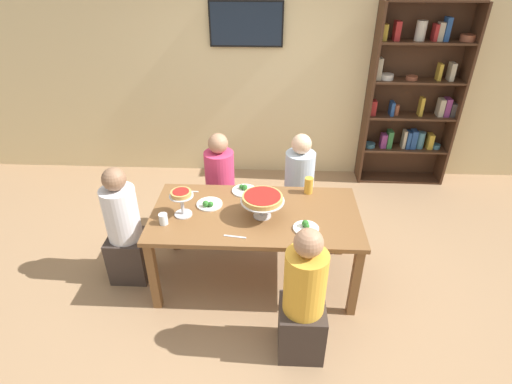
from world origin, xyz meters
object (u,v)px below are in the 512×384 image
at_px(television, 246,24).
at_px(personal_pizza_stand, 182,198).
at_px(cutlery_knife_near, 189,191).
at_px(dining_table, 255,221).
at_px(diner_head_west, 125,233).
at_px(salad_plate_far_diner, 209,204).
at_px(cutlery_fork_near, 235,237).
at_px(salad_plate_near_diner, 306,227).
at_px(beer_glass_amber_tall, 309,185).
at_px(deep_dish_pizza_stand, 262,199).
at_px(diner_near_right, 303,303).
at_px(diner_far_right, 298,193).
at_px(water_glass_clear_near, 163,219).
at_px(diner_far_left, 221,192).
at_px(salad_plate_spare, 244,190).
at_px(bookshelf, 413,97).

bearing_deg(television, personal_pizza_stand, -100.68).
bearing_deg(cutlery_knife_near, dining_table, 154.70).
relative_size(diner_head_west, salad_plate_far_diner, 5.05).
bearing_deg(cutlery_knife_near, personal_pizza_stand, 95.26).
xyz_separation_m(salad_plate_far_diner, cutlery_fork_near, (0.27, -0.43, -0.01)).
bearing_deg(dining_table, salad_plate_near_diner, -26.28).
height_order(beer_glass_amber_tall, cutlery_knife_near, beer_glass_amber_tall).
bearing_deg(cutlery_knife_near, deep_dish_pizza_stand, 153.93).
bearing_deg(personal_pizza_stand, cutlery_fork_near, -31.34).
distance_m(diner_near_right, cutlery_knife_near, 1.52).
xyz_separation_m(dining_table, diner_far_right, (0.41, 0.75, -0.16)).
bearing_deg(diner_far_right, diner_near_right, -1.19).
bearing_deg(cutlery_fork_near, diner_far_right, 70.77).
distance_m(diner_near_right, salad_plate_near_diner, 0.63).
bearing_deg(water_glass_clear_near, salad_plate_far_diner, 40.39).
xyz_separation_m(diner_head_west, salad_plate_far_diner, (0.76, 0.11, 0.27)).
xyz_separation_m(diner_far_left, salad_plate_spare, (0.28, -0.37, 0.26)).
bearing_deg(beer_glass_amber_tall, bookshelf, 50.66).
bearing_deg(bookshelf, diner_near_right, -117.51).
bearing_deg(bookshelf, salad_plate_near_diner, -122.50).
bearing_deg(cutlery_knife_near, diner_far_right, -156.27).
bearing_deg(salad_plate_near_diner, diner_head_west, 172.98).
bearing_deg(cutlery_knife_near, salad_plate_far_diner, 136.03).
xyz_separation_m(beer_glass_amber_tall, cutlery_fork_near, (-0.62, -0.69, -0.07)).
height_order(television, personal_pizza_stand, television).
bearing_deg(salad_plate_spare, television, 92.73).
bearing_deg(deep_dish_pizza_stand, personal_pizza_stand, -179.06).
xyz_separation_m(dining_table, beer_glass_amber_tall, (0.47, 0.36, 0.16)).
height_order(diner_far_right, diner_far_left, same).
relative_size(personal_pizza_stand, salad_plate_near_diner, 1.11).
bearing_deg(salad_plate_spare, diner_far_right, 36.72).
relative_size(diner_far_left, beer_glass_amber_tall, 7.48).
distance_m(diner_head_west, diner_far_left, 1.07).
xyz_separation_m(bookshelf, salad_plate_spare, (-1.95, -1.66, -0.37)).
distance_m(personal_pizza_stand, salad_plate_spare, 0.66).
bearing_deg(diner_near_right, cutlery_fork_near, 50.55).
bearing_deg(diner_far_left, bookshelf, 119.95).
height_order(personal_pizza_stand, salad_plate_near_diner, personal_pizza_stand).
distance_m(salad_plate_near_diner, beer_glass_amber_tall, 0.57).
xyz_separation_m(bookshelf, diner_far_right, (-1.42, -1.26, -0.63)).
xyz_separation_m(television, diner_far_left, (-0.20, -1.38, -1.43)).
height_order(salad_plate_spare, water_glass_clear_near, water_glass_clear_near).
height_order(bookshelf, diner_far_right, bookshelf).
distance_m(diner_near_right, water_glass_clear_near, 1.31).
bearing_deg(beer_glass_amber_tall, dining_table, -143.08).
bearing_deg(beer_glass_amber_tall, salad_plate_far_diner, -163.67).
height_order(diner_far_right, cutlery_knife_near, diner_far_right).
height_order(deep_dish_pizza_stand, beer_glass_amber_tall, deep_dish_pizza_stand).
distance_m(diner_head_west, salad_plate_far_diner, 0.81).
distance_m(diner_far_right, salad_plate_near_diner, 0.99).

